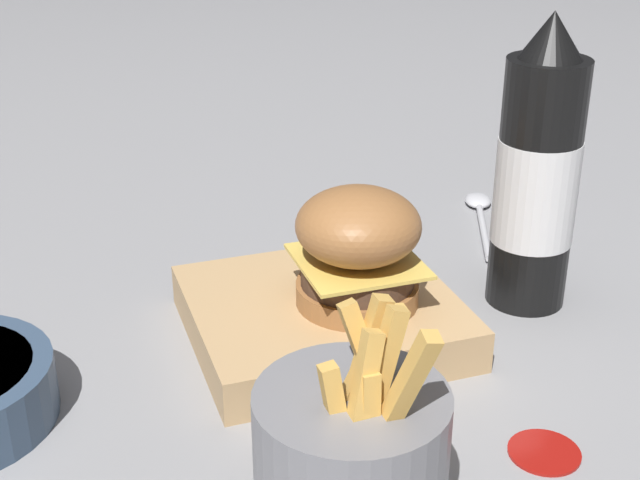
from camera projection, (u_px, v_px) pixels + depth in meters
ground_plane at (316, 336)px, 0.74m from camera, size 6.00×6.00×0.00m
serving_board at (320, 314)px, 0.74m from camera, size 0.21×0.19×0.04m
burger at (358, 247)px, 0.70m from camera, size 0.10×0.10×0.10m
ketchup_bottle at (534, 176)px, 0.75m from camera, size 0.07×0.07×0.26m
fries_basket at (352, 462)px, 0.51m from camera, size 0.11×0.11×0.16m
spoon at (480, 210)px, 0.97m from camera, size 0.09×0.16×0.01m
ketchup_puddle at (544, 451)px, 0.60m from camera, size 0.05×0.05×0.00m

